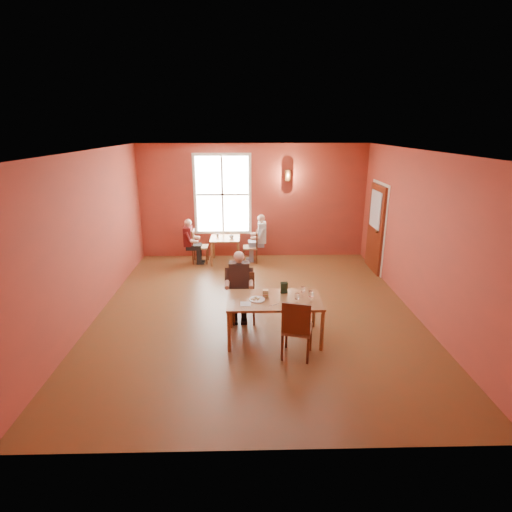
{
  "coord_description": "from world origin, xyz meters",
  "views": [
    {
      "loc": [
        -0.18,
        -7.01,
        3.39
      ],
      "look_at": [
        0.0,
        0.2,
        1.05
      ],
      "focal_mm": 28.0,
      "sensor_mm": 36.0,
      "label": 1
    }
  ],
  "objects_px": {
    "chair_empty": "(297,327)",
    "chair_diner_white": "(250,247)",
    "chair_diner_main": "(244,299)",
    "chair_diner_maroon": "(200,246)",
    "diner_white": "(251,240)",
    "diner_maroon": "(199,241)",
    "main_table": "(274,319)",
    "diner_main": "(244,291)",
    "second_table": "(225,250)"
  },
  "relations": [
    {
      "from": "chair_empty",
      "to": "chair_diner_white",
      "type": "height_order",
      "value": "chair_empty"
    },
    {
      "from": "chair_diner_main",
      "to": "chair_empty",
      "type": "relative_size",
      "value": 0.92
    },
    {
      "from": "chair_empty",
      "to": "chair_diner_maroon",
      "type": "height_order",
      "value": "chair_empty"
    },
    {
      "from": "chair_diner_main",
      "to": "chair_diner_white",
      "type": "bearing_deg",
      "value": -92.58
    },
    {
      "from": "diner_white",
      "to": "diner_maroon",
      "type": "bearing_deg",
      "value": 90.0
    },
    {
      "from": "main_table",
      "to": "diner_maroon",
      "type": "distance_m",
      "value": 4.36
    },
    {
      "from": "diner_maroon",
      "to": "diner_main",
      "type": "bearing_deg",
      "value": 19.15
    },
    {
      "from": "chair_diner_maroon",
      "to": "diner_maroon",
      "type": "bearing_deg",
      "value": -90.0
    },
    {
      "from": "main_table",
      "to": "diner_main",
      "type": "height_order",
      "value": "diner_main"
    },
    {
      "from": "main_table",
      "to": "diner_white",
      "type": "bearing_deg",
      "value": 94.54
    },
    {
      "from": "second_table",
      "to": "main_table",
      "type": "bearing_deg",
      "value": -76.03
    },
    {
      "from": "chair_empty",
      "to": "main_table",
      "type": "bearing_deg",
      "value": 135.87
    },
    {
      "from": "chair_diner_main",
      "to": "diner_main",
      "type": "height_order",
      "value": "diner_main"
    },
    {
      "from": "chair_diner_main",
      "to": "second_table",
      "type": "height_order",
      "value": "chair_diner_main"
    },
    {
      "from": "main_table",
      "to": "chair_diner_main",
      "type": "bearing_deg",
      "value": 127.57
    },
    {
      "from": "diner_main",
      "to": "second_table",
      "type": "bearing_deg",
      "value": -81.65
    },
    {
      "from": "second_table",
      "to": "chair_diner_white",
      "type": "relative_size",
      "value": 0.9
    },
    {
      "from": "diner_main",
      "to": "chair_empty",
      "type": "relative_size",
      "value": 1.26
    },
    {
      "from": "second_table",
      "to": "diner_maroon",
      "type": "bearing_deg",
      "value": 180.0
    },
    {
      "from": "chair_diner_white",
      "to": "diner_maroon",
      "type": "height_order",
      "value": "diner_maroon"
    },
    {
      "from": "chair_diner_main",
      "to": "diner_white",
      "type": "distance_m",
      "value": 3.37
    },
    {
      "from": "chair_empty",
      "to": "chair_diner_white",
      "type": "relative_size",
      "value": 1.16
    },
    {
      "from": "chair_empty",
      "to": "diner_white",
      "type": "bearing_deg",
      "value": 112.89
    },
    {
      "from": "main_table",
      "to": "chair_empty",
      "type": "xyz_separation_m",
      "value": [
        0.32,
        -0.53,
        0.12
      ]
    },
    {
      "from": "chair_diner_white",
      "to": "chair_diner_main",
      "type": "bearing_deg",
      "value": 177.42
    },
    {
      "from": "main_table",
      "to": "diner_maroon",
      "type": "bearing_deg",
      "value": 112.69
    },
    {
      "from": "second_table",
      "to": "chair_diner_maroon",
      "type": "relative_size",
      "value": 0.85
    },
    {
      "from": "diner_white",
      "to": "main_table",
      "type": "bearing_deg",
      "value": -175.46
    },
    {
      "from": "diner_white",
      "to": "diner_maroon",
      "type": "xyz_separation_m",
      "value": [
        -1.36,
        0.0,
        -0.03
      ]
    },
    {
      "from": "chair_diner_main",
      "to": "chair_diner_maroon",
      "type": "height_order",
      "value": "chair_diner_main"
    },
    {
      "from": "second_table",
      "to": "diner_main",
      "type": "bearing_deg",
      "value": -81.65
    },
    {
      "from": "main_table",
      "to": "chair_empty",
      "type": "relative_size",
      "value": 1.6
    },
    {
      "from": "chair_diner_maroon",
      "to": "diner_maroon",
      "type": "height_order",
      "value": "diner_maroon"
    },
    {
      "from": "diner_main",
      "to": "chair_diner_maroon",
      "type": "distance_m",
      "value": 3.59
    },
    {
      "from": "main_table",
      "to": "chair_diner_main",
      "type": "relative_size",
      "value": 1.74
    },
    {
      "from": "chair_diner_white",
      "to": "diner_main",
      "type": "bearing_deg",
      "value": 177.44
    },
    {
      "from": "chair_empty",
      "to": "diner_maroon",
      "type": "relative_size",
      "value": 0.85
    },
    {
      "from": "chair_diner_white",
      "to": "chair_diner_maroon",
      "type": "relative_size",
      "value": 0.94
    },
    {
      "from": "main_table",
      "to": "diner_main",
      "type": "relative_size",
      "value": 1.26
    },
    {
      "from": "chair_diner_main",
      "to": "second_table",
      "type": "relative_size",
      "value": 1.18
    },
    {
      "from": "main_table",
      "to": "chair_diner_white",
      "type": "height_order",
      "value": "chair_diner_white"
    },
    {
      "from": "diner_maroon",
      "to": "second_table",
      "type": "bearing_deg",
      "value": 90.0
    },
    {
      "from": "chair_diner_main",
      "to": "second_table",
      "type": "bearing_deg",
      "value": -81.57
    },
    {
      "from": "second_table",
      "to": "diner_white",
      "type": "relative_size",
      "value": 0.62
    },
    {
      "from": "second_table",
      "to": "diner_white",
      "type": "distance_m",
      "value": 0.73
    },
    {
      "from": "chair_diner_main",
      "to": "diner_maroon",
      "type": "bearing_deg",
      "value": -70.7
    },
    {
      "from": "main_table",
      "to": "diner_white",
      "type": "height_order",
      "value": "diner_white"
    },
    {
      "from": "main_table",
      "to": "diner_white",
      "type": "relative_size",
      "value": 1.28
    },
    {
      "from": "chair_empty",
      "to": "chair_diner_main",
      "type": "bearing_deg",
      "value": 139.63
    },
    {
      "from": "diner_main",
      "to": "diner_white",
      "type": "relative_size",
      "value": 1.01
    }
  ]
}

